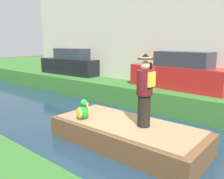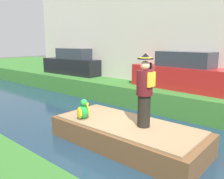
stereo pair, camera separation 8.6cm
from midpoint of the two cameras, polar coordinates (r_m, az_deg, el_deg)
ground_plane at (r=6.48m, az=4.26°, el=-14.34°), size 80.00×80.00×0.00m
canal_water at (r=6.46m, az=4.26°, el=-13.94°), size 5.59×48.00×0.10m
grass_bank_far at (r=12.78m, az=24.06°, el=-0.05°), size 9.12×48.00×0.96m
boat at (r=6.40m, az=3.14°, el=-10.72°), size 1.83×4.21×0.61m
person_pirate at (r=5.84m, az=7.60°, el=-0.32°), size 0.61×0.42×1.85m
parrot_plush at (r=6.56m, az=-7.42°, el=-5.11°), size 0.36×0.34×0.57m
parked_car_red at (r=10.05m, az=16.46°, el=3.98°), size 1.98×4.11×1.50m
parked_car_dark at (r=14.16m, az=-9.47°, el=6.37°), size 1.84×4.06×1.50m
building_row at (r=14.23m, az=15.49°, el=18.20°), size 6.90×16.06×7.23m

